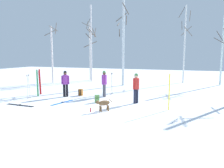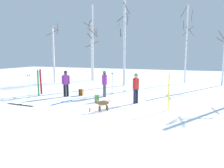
{
  "view_description": "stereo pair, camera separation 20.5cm",
  "coord_description": "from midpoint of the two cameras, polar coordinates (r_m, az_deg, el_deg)",
  "views": [
    {
      "loc": [
        4.73,
        -9.34,
        2.76
      ],
      "look_at": [
        0.26,
        2.57,
        1.0
      ],
      "focal_mm": 34.28,
      "sensor_mm": 36.0,
      "label": 1
    },
    {
      "loc": [
        4.92,
        -9.27,
        2.76
      ],
      "look_at": [
        0.26,
        2.57,
        1.0
      ],
      "focal_mm": 34.28,
      "sensor_mm": 36.0,
      "label": 2
    }
  ],
  "objects": [
    {
      "name": "birch_tree_2",
      "position": [
        22.23,
        -4.92,
        10.96
      ],
      "size": [
        1.45,
        1.46,
        7.66
      ],
      "color": "silver",
      "rests_on": "ground_plane"
    },
    {
      "name": "ski_pair_lying_0",
      "position": [
        12.72,
        -12.62,
        -4.81
      ],
      "size": [
        0.51,
        1.68,
        0.05
      ],
      "color": "blue",
      "rests_on": "ground_plane"
    },
    {
      "name": "person_2",
      "position": [
        12.14,
        6.87,
        -0.61
      ],
      "size": [
        0.34,
        0.48,
        1.72
      ],
      "color": "#1E2338",
      "rests_on": "ground_plane"
    },
    {
      "name": "birch_tree_4",
      "position": [
        22.18,
        19.5,
        10.38
      ],
      "size": [
        1.34,
        1.34,
        7.42
      ],
      "color": "white",
      "rests_on": "ground_plane"
    },
    {
      "name": "person_0",
      "position": [
        14.35,
        -11.81,
        0.58
      ],
      "size": [
        0.47,
        0.34,
        1.72
      ],
      "color": "black",
      "rests_on": "ground_plane"
    },
    {
      "name": "birch_tree_0",
      "position": [
        21.71,
        -15.01,
        7.98
      ],
      "size": [
        1.52,
        1.46,
        5.72
      ],
      "color": "silver",
      "rests_on": "ground_plane"
    },
    {
      "name": "birch_tree_3",
      "position": [
        19.12,
        3.62,
        11.58
      ],
      "size": [
        1.23,
        1.26,
        7.72
      ],
      "color": "silver",
      "rests_on": "ground_plane"
    },
    {
      "name": "ski_pair_planted_0",
      "position": [
        10.91,
        15.41,
        -2.12
      ],
      "size": [
        0.05,
        0.15,
        1.85
      ],
      "color": "yellow",
      "rests_on": "ground_plane"
    },
    {
      "name": "water_bottle_1",
      "position": [
        10.47,
        -5.37,
        -6.88
      ],
      "size": [
        0.07,
        0.07,
        0.21
      ],
      "color": "red",
      "rests_on": "ground_plane"
    },
    {
      "name": "ski_pair_lying_1",
      "position": [
        12.82,
        -22.86,
        -5.14
      ],
      "size": [
        1.81,
        0.22,
        0.05
      ],
      "color": "black",
      "rests_on": "ground_plane"
    },
    {
      "name": "dog",
      "position": [
        10.49,
        -1.98,
        -5.21
      ],
      "size": [
        0.67,
        0.66,
        0.57
      ],
      "color": "brown",
      "rests_on": "ground_plane"
    },
    {
      "name": "ski_pair_planted_2",
      "position": [
        15.69,
        -18.12,
        0.57
      ],
      "size": [
        0.17,
        0.04,
        1.75
      ],
      "color": "red",
      "rests_on": "ground_plane"
    },
    {
      "name": "birch_tree_1",
      "position": [
        23.11,
        -5.1,
        8.8
      ],
      "size": [
        1.51,
        1.47,
        6.03
      ],
      "color": "silver",
      "rests_on": "ground_plane"
    },
    {
      "name": "ski_pair_planted_1",
      "position": [
        15.01,
        -18.72,
        0.27
      ],
      "size": [
        0.02,
        0.14,
        1.77
      ],
      "color": "green",
      "rests_on": "ground_plane"
    },
    {
      "name": "ski_poles_0",
      "position": [
        14.82,
        0.47,
        0.3
      ],
      "size": [
        0.07,
        0.23,
        1.51
      ],
      "color": "#B2B2BC",
      "rests_on": "ground_plane"
    },
    {
      "name": "water_bottle_0",
      "position": [
        15.53,
        -7.84,
        -1.94
      ],
      "size": [
        0.07,
        0.07,
        0.28
      ],
      "color": "#1E72BF",
      "rests_on": "ground_plane"
    },
    {
      "name": "backpack_1",
      "position": [
        12.44,
        -3.57,
        -3.95
      ],
      "size": [
        0.33,
        0.34,
        0.44
      ],
      "color": "#4C7F3F",
      "rests_on": "ground_plane"
    },
    {
      "name": "backpack_0",
      "position": [
        14.64,
        -7.84,
        -2.22
      ],
      "size": [
        0.26,
        0.29,
        0.44
      ],
      "color": "#99591E",
      "rests_on": "ground_plane"
    },
    {
      "name": "person_1",
      "position": [
        13.98,
        -1.58,
        0.56
      ],
      "size": [
        0.35,
        0.44,
        1.72
      ],
      "color": "#4C4C56",
      "rests_on": "ground_plane"
    },
    {
      "name": "ground_plane",
      "position": [
        10.84,
        -5.76,
        -6.92
      ],
      "size": [
        60.0,
        60.0,
        0.0
      ],
      "primitive_type": "plane",
      "color": "white"
    },
    {
      "name": "ski_poles_1",
      "position": [
        14.36,
        -20.86,
        -0.45
      ],
      "size": [
        0.07,
        0.26,
        1.52
      ],
      "color": "#B2B2BC",
      "rests_on": "ground_plane"
    }
  ]
}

